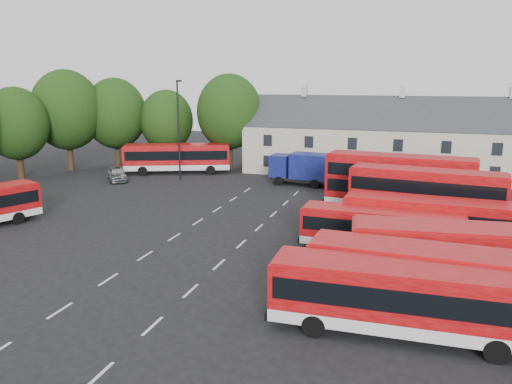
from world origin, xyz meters
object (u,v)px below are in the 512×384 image
at_px(bus_dd_south, 425,195).
at_px(silver_car, 117,174).
at_px(box_truck, 308,168).
at_px(bus_row_a, 403,295).
at_px(lamppost, 179,128).

distance_m(bus_dd_south, silver_car, 32.90).
bearing_deg(box_truck, bus_row_a, -65.72).
bearing_deg(box_truck, bus_dd_south, -42.76).
relative_size(bus_row_a, box_truck, 1.44).
bearing_deg(bus_dd_south, box_truck, 139.13).
height_order(bus_row_a, lamppost, lamppost).
relative_size(box_truck, silver_car, 1.75).
xyz_separation_m(bus_dd_south, lamppost, (-25.30, 11.01, 3.20)).
height_order(bus_row_a, box_truck, box_truck).
xyz_separation_m(bus_row_a, silver_car, (-30.67, 25.55, -1.15)).
distance_m(silver_car, lamppost, 8.46).
bearing_deg(silver_car, bus_dd_south, -53.64).
height_order(box_truck, silver_car, box_truck).
relative_size(bus_dd_south, box_truck, 1.41).
relative_size(box_truck, lamppost, 0.73).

